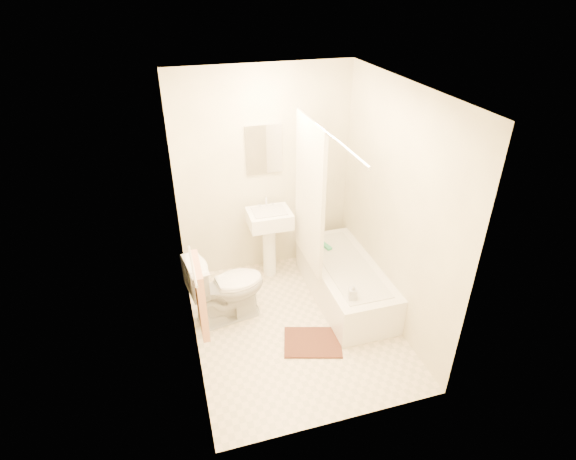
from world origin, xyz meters
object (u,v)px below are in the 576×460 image
object	(u,v)px
toilet	(227,287)
bathtub	(345,281)
soap_bottle	(353,292)
bath_mat	(313,342)
sink	(270,241)

from	to	relation	value
toilet	bathtub	bearing A→B (deg)	-100.60
toilet	soap_bottle	distance (m)	1.28
bath_mat	soap_bottle	size ratio (longest dim) A/B	3.19
soap_bottle	bathtub	bearing A→B (deg)	73.08
toilet	bathtub	size ratio (longest dim) A/B	0.52
sink	toilet	bearing A→B (deg)	-134.29
toilet	soap_bottle	bearing A→B (deg)	-126.60
bathtub	bath_mat	bearing A→B (deg)	-133.94
soap_bottle	toilet	bearing A→B (deg)	152.87
bath_mat	toilet	bearing A→B (deg)	139.10
bathtub	toilet	bearing A→B (deg)	178.87
sink	bathtub	xyz separation A→B (m)	(0.69, -0.65, -0.26)
sink	bath_mat	bearing A→B (deg)	-84.77
sink	soap_bottle	world-z (taller)	sink
bathtub	soap_bottle	size ratio (longest dim) A/B	8.60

